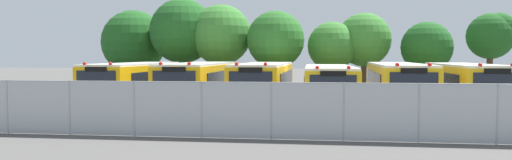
{
  "coord_description": "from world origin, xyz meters",
  "views": [
    {
      "loc": [
        1.42,
        -27.14,
        3.01
      ],
      "look_at": [
        -2.18,
        0.0,
        1.6
      ],
      "focal_mm": 34.38,
      "sensor_mm": 36.0,
      "label": 1
    }
  ],
  "objects_px": {
    "school_bus_0": "(135,83)",
    "tree_4": "(333,46)",
    "school_bus_5": "(465,85)",
    "tree_1": "(182,30)",
    "tree_0": "(134,42)",
    "tree_2": "(219,35)",
    "school_bus_2": "(264,83)",
    "traffic_cone": "(143,124)",
    "school_bus_4": "(397,84)",
    "tree_6": "(425,48)",
    "tree_7": "(493,35)",
    "tree_3": "(274,40)",
    "school_bus_1": "(199,83)",
    "school_bus_3": "(329,85)",
    "tree_5": "(365,39)"
  },
  "relations": [
    {
      "from": "tree_2",
      "to": "tree_7",
      "type": "xyz_separation_m",
      "value": [
        19.6,
        0.72,
        -0.06
      ]
    },
    {
      "from": "tree_0",
      "to": "tree_2",
      "type": "bearing_deg",
      "value": -13.45
    },
    {
      "from": "tree_2",
      "to": "traffic_cone",
      "type": "relative_size",
      "value": 10.18
    },
    {
      "from": "tree_0",
      "to": "traffic_cone",
      "type": "bearing_deg",
      "value": -67.59
    },
    {
      "from": "school_bus_0",
      "to": "tree_3",
      "type": "height_order",
      "value": "tree_3"
    },
    {
      "from": "school_bus_2",
      "to": "tree_7",
      "type": "bearing_deg",
      "value": -147.28
    },
    {
      "from": "school_bus_5",
      "to": "school_bus_1",
      "type": "bearing_deg",
      "value": 1.58
    },
    {
      "from": "tree_2",
      "to": "traffic_cone",
      "type": "distance_m",
      "value": 18.4
    },
    {
      "from": "tree_3",
      "to": "tree_4",
      "type": "relative_size",
      "value": 1.13
    },
    {
      "from": "school_bus_0",
      "to": "school_bus_3",
      "type": "xyz_separation_m",
      "value": [
        11.04,
        0.01,
        -0.07
      ]
    },
    {
      "from": "tree_0",
      "to": "tree_3",
      "type": "bearing_deg",
      "value": -12.74
    },
    {
      "from": "school_bus_5",
      "to": "tree_2",
      "type": "height_order",
      "value": "tree_2"
    },
    {
      "from": "school_bus_3",
      "to": "school_bus_5",
      "type": "height_order",
      "value": "school_bus_5"
    },
    {
      "from": "tree_4",
      "to": "school_bus_0",
      "type": "bearing_deg",
      "value": -140.56
    },
    {
      "from": "school_bus_5",
      "to": "tree_7",
      "type": "bearing_deg",
      "value": -114.04
    },
    {
      "from": "school_bus_4",
      "to": "tree_1",
      "type": "xyz_separation_m",
      "value": [
        -14.57,
        8.89,
        3.47
      ]
    },
    {
      "from": "school_bus_0",
      "to": "tree_4",
      "type": "relative_size",
      "value": 1.82
    },
    {
      "from": "school_bus_0",
      "to": "tree_7",
      "type": "bearing_deg",
      "value": -156.42
    },
    {
      "from": "school_bus_0",
      "to": "traffic_cone",
      "type": "bearing_deg",
      "value": 113.64
    },
    {
      "from": "tree_4",
      "to": "tree_6",
      "type": "bearing_deg",
      "value": -0.17
    },
    {
      "from": "tree_3",
      "to": "traffic_cone",
      "type": "bearing_deg",
      "value": -101.39
    },
    {
      "from": "school_bus_3",
      "to": "school_bus_5",
      "type": "distance_m",
      "value": 7.21
    },
    {
      "from": "school_bus_2",
      "to": "tree_1",
      "type": "distance_m",
      "value": 12.15
    },
    {
      "from": "school_bus_1",
      "to": "tree_5",
      "type": "relative_size",
      "value": 1.69
    },
    {
      "from": "tree_2",
      "to": "school_bus_0",
      "type": "bearing_deg",
      "value": -108.95
    },
    {
      "from": "tree_0",
      "to": "tree_3",
      "type": "xyz_separation_m",
      "value": [
        11.55,
        -2.61,
        0.04
      ]
    },
    {
      "from": "tree_4",
      "to": "traffic_cone",
      "type": "xyz_separation_m",
      "value": [
        -7.7,
        -18.4,
        -3.32
      ]
    },
    {
      "from": "tree_1",
      "to": "tree_0",
      "type": "bearing_deg",
      "value": 160.89
    },
    {
      "from": "school_bus_1",
      "to": "school_bus_3",
      "type": "height_order",
      "value": "school_bus_1"
    },
    {
      "from": "school_bus_5",
      "to": "tree_1",
      "type": "distance_m",
      "value": 20.5
    },
    {
      "from": "tree_7",
      "to": "school_bus_3",
      "type": "bearing_deg",
      "value": -140.21
    },
    {
      "from": "school_bus_0",
      "to": "tree_0",
      "type": "relative_size",
      "value": 1.51
    },
    {
      "from": "school_bus_4",
      "to": "school_bus_0",
      "type": "bearing_deg",
      "value": 2.65
    },
    {
      "from": "school_bus_0",
      "to": "tree_6",
      "type": "xyz_separation_m",
      "value": [
        18.03,
        9.46,
        2.1
      ]
    },
    {
      "from": "tree_6",
      "to": "tree_7",
      "type": "bearing_deg",
      "value": 3.04
    },
    {
      "from": "school_bus_0",
      "to": "tree_6",
      "type": "height_order",
      "value": "tree_6"
    },
    {
      "from": "school_bus_1",
      "to": "school_bus_0",
      "type": "bearing_deg",
      "value": -0.2
    },
    {
      "from": "school_bus_4",
      "to": "tree_4",
      "type": "distance_m",
      "value": 9.96
    },
    {
      "from": "school_bus_2",
      "to": "tree_6",
      "type": "relative_size",
      "value": 1.95
    },
    {
      "from": "school_bus_0",
      "to": "tree_7",
      "type": "relative_size",
      "value": 1.65
    },
    {
      "from": "school_bus_4",
      "to": "tree_0",
      "type": "distance_m",
      "value": 21.85
    },
    {
      "from": "school_bus_2",
      "to": "school_bus_5",
      "type": "bearing_deg",
      "value": -179.24
    },
    {
      "from": "school_bus_5",
      "to": "traffic_cone",
      "type": "xyz_separation_m",
      "value": [
        -14.42,
        -9.12,
        -1.07
      ]
    },
    {
      "from": "school_bus_0",
      "to": "tree_1",
      "type": "distance_m",
      "value": 9.85
    },
    {
      "from": "school_bus_0",
      "to": "tree_7",
      "type": "xyz_separation_m",
      "value": [
        22.68,
        9.71,
        3.03
      ]
    },
    {
      "from": "school_bus_0",
      "to": "school_bus_3",
      "type": "relative_size",
      "value": 0.93
    },
    {
      "from": "school_bus_3",
      "to": "tree_3",
      "type": "height_order",
      "value": "tree_3"
    },
    {
      "from": "tree_4",
      "to": "tree_3",
      "type": "bearing_deg",
      "value": -162.58
    },
    {
      "from": "tree_5",
      "to": "traffic_cone",
      "type": "relative_size",
      "value": 9.21
    },
    {
      "from": "school_bus_1",
      "to": "tree_2",
      "type": "relative_size",
      "value": 1.53
    }
  ]
}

